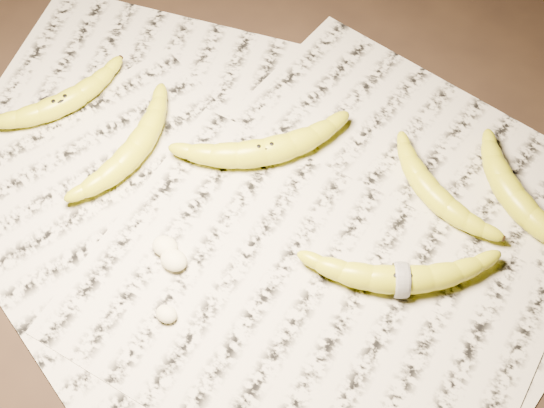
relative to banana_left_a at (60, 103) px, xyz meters
The scene contains 12 objects.
ground 0.35m from the banana_left_a, ahead, with size 3.00×3.00×0.00m, color black.
newspaper_patch 0.32m from the banana_left_a, ahead, with size 0.90×0.70×0.01m, color beige.
banana_left_a is the anchor object (origin of this frame).
banana_left_b 0.14m from the banana_left_a, ahead, with size 0.19×0.06×0.04m, color #C5CD19, non-canonical shape.
banana_center 0.30m from the banana_left_a, 12.56° to the left, with size 0.22×0.06×0.04m, color #C5CD19, non-canonical shape.
banana_taped 0.54m from the banana_left_a, ahead, with size 0.22×0.06×0.04m, color #C5CD19, non-canonical shape.
banana_upper_a 0.53m from the banana_left_a, 12.50° to the left, with size 0.17×0.05×0.03m, color #C5CD19, non-canonical shape.
banana_upper_b 0.64m from the banana_left_a, 14.37° to the left, with size 0.18×0.06×0.04m, color #C5CD19, non-canonical shape.
measuring_tape 0.54m from the banana_left_a, ahead, with size 0.05×0.05×0.00m, color white.
flesh_chunk_a 0.28m from the banana_left_a, 25.17° to the right, with size 0.03×0.03×0.02m, color beige.
flesh_chunk_b 0.30m from the banana_left_a, 25.48° to the right, with size 0.04×0.03×0.02m, color beige.
flesh_chunk_c 0.36m from the banana_left_a, 32.74° to the right, with size 0.03×0.02×0.02m, color beige.
Camera 1 is at (0.24, -0.44, 0.87)m, focal length 50.00 mm.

